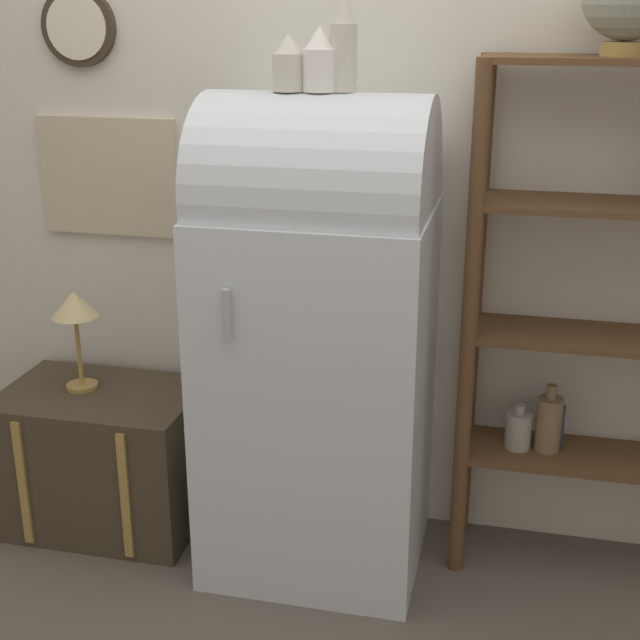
% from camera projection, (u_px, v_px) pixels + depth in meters
% --- Properties ---
extents(ground_plane, '(12.00, 12.00, 0.00)m').
position_uv_depth(ground_plane, '(301.00, 595.00, 2.88)').
color(ground_plane, '#60564C').
extents(wall_back, '(7.00, 0.09, 2.70)m').
position_uv_depth(wall_back, '(339.00, 149.00, 2.95)').
color(wall_back, silver).
rests_on(wall_back, ground_plane).
extents(refrigerator, '(0.70, 0.64, 1.56)m').
position_uv_depth(refrigerator, '(318.00, 334.00, 2.83)').
color(refrigerator, silver).
rests_on(refrigerator, ground_plane).
extents(suitcase_trunk, '(0.69, 0.48, 0.51)m').
position_uv_depth(suitcase_trunk, '(105.00, 457.00, 3.22)').
color(suitcase_trunk, '#423828').
rests_on(suitcase_trunk, ground_plane).
extents(shelf_unit, '(0.79, 0.29, 1.67)m').
position_uv_depth(shelf_unit, '(590.00, 314.00, 2.75)').
color(shelf_unit, brown).
rests_on(shelf_unit, ground_plane).
extents(vase_left, '(0.09, 0.09, 0.16)m').
position_uv_depth(vase_left, '(288.00, 64.00, 2.56)').
color(vase_left, beige).
rests_on(vase_left, refrigerator).
extents(vase_center, '(0.10, 0.10, 0.18)m').
position_uv_depth(vase_center, '(320.00, 61.00, 2.54)').
color(vase_center, white).
rests_on(vase_center, refrigerator).
extents(vase_right, '(0.08, 0.08, 0.29)m').
position_uv_depth(vase_right, '(344.00, 43.00, 2.53)').
color(vase_right, beige).
rests_on(vase_right, refrigerator).
extents(desk_lamp, '(0.16, 0.16, 0.36)m').
position_uv_depth(desk_lamp, '(75.00, 312.00, 3.07)').
color(desk_lamp, '#AD8942').
rests_on(desk_lamp, suitcase_trunk).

